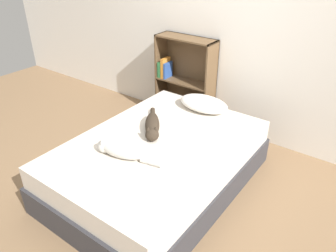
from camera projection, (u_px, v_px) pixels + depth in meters
The scene contains 7 objects.
ground_plane at pixel (159, 183), 3.20m from camera, with size 8.00×8.00×0.00m, color #846647.
wall_back at pixel (235, 27), 3.56m from camera, with size 8.00×0.06×2.50m.
bed at pixel (159, 164), 3.09m from camera, with size 1.39×2.00×0.48m.
pillow at pixel (204, 104), 3.50m from camera, with size 0.55×0.33×0.14m.
cat_light at pixel (121, 150), 2.74m from camera, with size 0.59×0.24×0.14m.
cat_dark at pixel (152, 126), 3.10m from camera, with size 0.45×0.54×0.15m.
bookshelf at pixel (185, 79), 4.09m from camera, with size 0.75×0.26×1.09m.
Camera 1 is at (1.56, -1.96, 2.07)m, focal length 35.00 mm.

